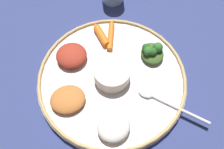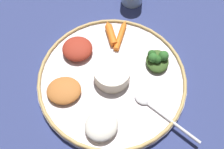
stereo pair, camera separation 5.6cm
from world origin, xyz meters
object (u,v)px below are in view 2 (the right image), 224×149
Objects in this scene: carrot_near_spoon at (121,35)px; carrot_outer at (111,33)px; center_bowl at (112,73)px; spoon at (156,110)px; greens_pile at (157,60)px.

carrot_outer reaches higher than carrot_near_spoon.
carrot_outer is at bearing -85.91° from center_bowl.
greens_pile is at bearing -92.99° from spoon.
greens_pile reaches higher than carrot_outer.
spoon is 2.16× the size of greens_pile.
center_bowl reaches higher than spoon.
greens_pile is at bearing 145.29° from carrot_outer.
spoon is (-0.10, 0.07, -0.02)m from center_bowl.
carrot_near_spoon is 0.03m from carrot_outer.
center_bowl reaches higher than carrot_outer.
carrot_outer is (0.11, -0.19, 0.01)m from spoon.
center_bowl is 0.87× the size of carrot_near_spoon.
greens_pile reaches higher than center_bowl.
center_bowl is at bearing 94.09° from carrot_outer.
carrot_near_spoon is at bearing -98.04° from center_bowl.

